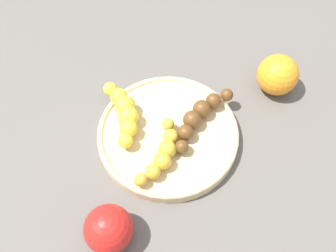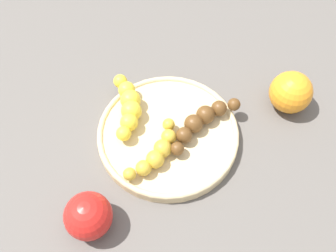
{
  "view_description": "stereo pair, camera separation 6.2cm",
  "coord_description": "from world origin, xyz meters",
  "px_view_note": "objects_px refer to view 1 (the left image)",
  "views": [
    {
      "loc": [
        0.33,
        0.01,
        0.57
      ],
      "look_at": [
        0.0,
        0.0,
        0.04
      ],
      "focal_mm": 39.7,
      "sensor_mm": 36.0,
      "label": 1
    },
    {
      "loc": [
        0.32,
        0.07,
        0.57
      ],
      "look_at": [
        0.0,
        0.0,
        0.04
      ],
      "focal_mm": 39.7,
      "sensor_mm": 36.0,
      "label": 2
    }
  ],
  "objects_px": {
    "banana_spotted": "(163,154)",
    "orange_fruit": "(278,75)",
    "banana_yellow": "(124,112)",
    "apple_red": "(108,229)",
    "fruit_bowl": "(168,134)",
    "banana_overripe": "(199,116)"
  },
  "relations": [
    {
      "from": "banana_yellow",
      "to": "banana_spotted",
      "type": "xyz_separation_m",
      "value": [
        0.08,
        0.07,
        -0.0
      ]
    },
    {
      "from": "fruit_bowl",
      "to": "apple_red",
      "type": "height_order",
      "value": "apple_red"
    },
    {
      "from": "fruit_bowl",
      "to": "orange_fruit",
      "type": "xyz_separation_m",
      "value": [
        -0.12,
        0.2,
        0.03
      ]
    },
    {
      "from": "fruit_bowl",
      "to": "orange_fruit",
      "type": "distance_m",
      "value": 0.23
    },
    {
      "from": "fruit_bowl",
      "to": "banana_spotted",
      "type": "height_order",
      "value": "banana_spotted"
    },
    {
      "from": "banana_spotted",
      "to": "banana_yellow",
      "type": "bearing_deg",
      "value": 154.39
    },
    {
      "from": "orange_fruit",
      "to": "apple_red",
      "type": "bearing_deg",
      "value": -43.97
    },
    {
      "from": "banana_yellow",
      "to": "apple_red",
      "type": "height_order",
      "value": "apple_red"
    },
    {
      "from": "banana_spotted",
      "to": "orange_fruit",
      "type": "height_order",
      "value": "orange_fruit"
    },
    {
      "from": "banana_yellow",
      "to": "orange_fruit",
      "type": "bearing_deg",
      "value": -1.03
    },
    {
      "from": "banana_yellow",
      "to": "apple_red",
      "type": "relative_size",
      "value": 1.81
    },
    {
      "from": "banana_yellow",
      "to": "banana_spotted",
      "type": "height_order",
      "value": "banana_yellow"
    },
    {
      "from": "banana_overripe",
      "to": "orange_fruit",
      "type": "height_order",
      "value": "orange_fruit"
    },
    {
      "from": "orange_fruit",
      "to": "banana_yellow",
      "type": "bearing_deg",
      "value": -72.14
    },
    {
      "from": "banana_yellow",
      "to": "orange_fruit",
      "type": "relative_size",
      "value": 1.72
    },
    {
      "from": "banana_spotted",
      "to": "apple_red",
      "type": "relative_size",
      "value": 1.72
    },
    {
      "from": "fruit_bowl",
      "to": "banana_spotted",
      "type": "bearing_deg",
      "value": -8.27
    },
    {
      "from": "fruit_bowl",
      "to": "banana_spotted",
      "type": "xyz_separation_m",
      "value": [
        0.05,
        -0.01,
        0.02
      ]
    },
    {
      "from": "banana_overripe",
      "to": "banana_yellow",
      "type": "relative_size",
      "value": 0.99
    },
    {
      "from": "banana_overripe",
      "to": "banana_spotted",
      "type": "distance_m",
      "value": 0.1
    },
    {
      "from": "fruit_bowl",
      "to": "banana_overripe",
      "type": "bearing_deg",
      "value": 113.68
    },
    {
      "from": "banana_spotted",
      "to": "orange_fruit",
      "type": "distance_m",
      "value": 0.26
    }
  ]
}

